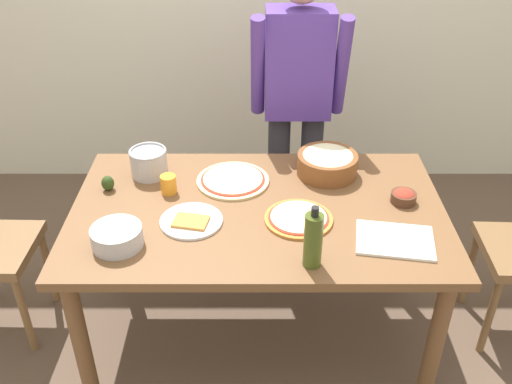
{
  "coord_description": "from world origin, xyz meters",
  "views": [
    {
      "loc": [
        -0.01,
        -2.02,
        2.14
      ],
      "look_at": [
        0.0,
        0.05,
        0.81
      ],
      "focal_mm": 40.14,
      "sensor_mm": 36.0,
      "label": 1
    }
  ],
  "objects_px": {
    "cutting_board_white": "(393,240)",
    "person_cook": "(295,98)",
    "small_sauce_bowl": "(401,196)",
    "olive_oil_bottle": "(311,240)",
    "pizza_cooked_on_tray": "(297,218)",
    "dining_table": "(256,225)",
    "mixing_bowl_steel": "(115,237)",
    "pizza_raw_on_board": "(231,180)",
    "plate_with_slice": "(189,221)",
    "popcorn_bowl": "(325,162)",
    "cup_orange": "(166,184)",
    "avocado": "(106,184)",
    "steel_pot": "(147,162)"
  },
  "relations": [
    {
      "from": "pizza_cooked_on_tray",
      "to": "small_sauce_bowl",
      "type": "relative_size",
      "value": 2.6
    },
    {
      "from": "dining_table",
      "to": "pizza_raw_on_board",
      "type": "height_order",
      "value": "pizza_raw_on_board"
    },
    {
      "from": "person_cook",
      "to": "plate_with_slice",
      "type": "distance_m",
      "value": 1.0
    },
    {
      "from": "pizza_raw_on_board",
      "to": "plate_with_slice",
      "type": "bearing_deg",
      "value": -116.65
    },
    {
      "from": "pizza_cooked_on_tray",
      "to": "pizza_raw_on_board",
      "type": "bearing_deg",
      "value": 133.07
    },
    {
      "from": "person_cook",
      "to": "pizza_cooked_on_tray",
      "type": "relative_size",
      "value": 5.67
    },
    {
      "from": "person_cook",
      "to": "steel_pot",
      "type": "relative_size",
      "value": 9.34
    },
    {
      "from": "person_cook",
      "to": "olive_oil_bottle",
      "type": "distance_m",
      "value": 1.13
    },
    {
      "from": "dining_table",
      "to": "person_cook",
      "type": "height_order",
      "value": "person_cook"
    },
    {
      "from": "mixing_bowl_steel",
      "to": "cutting_board_white",
      "type": "xyz_separation_m",
      "value": [
        1.08,
        0.02,
        -0.03
      ]
    },
    {
      "from": "cutting_board_white",
      "to": "person_cook",
      "type": "bearing_deg",
      "value": 108.46
    },
    {
      "from": "person_cook",
      "to": "small_sauce_bowl",
      "type": "relative_size",
      "value": 14.73
    },
    {
      "from": "plate_with_slice",
      "to": "cutting_board_white",
      "type": "height_order",
      "value": "plate_with_slice"
    },
    {
      "from": "plate_with_slice",
      "to": "steel_pot",
      "type": "xyz_separation_m",
      "value": [
        -0.23,
        0.38,
        0.06
      ]
    },
    {
      "from": "popcorn_bowl",
      "to": "cup_orange",
      "type": "distance_m",
      "value": 0.74
    },
    {
      "from": "small_sauce_bowl",
      "to": "cup_orange",
      "type": "height_order",
      "value": "cup_orange"
    },
    {
      "from": "plate_with_slice",
      "to": "cup_orange",
      "type": "bearing_deg",
      "value": 117.63
    },
    {
      "from": "olive_oil_bottle",
      "to": "avocado",
      "type": "xyz_separation_m",
      "value": [
        -0.87,
        0.51,
        -0.08
      ]
    },
    {
      "from": "dining_table",
      "to": "steel_pot",
      "type": "height_order",
      "value": "steel_pot"
    },
    {
      "from": "small_sauce_bowl",
      "to": "popcorn_bowl",
      "type": "bearing_deg",
      "value": 142.05
    },
    {
      "from": "dining_table",
      "to": "mixing_bowl_steel",
      "type": "height_order",
      "value": "mixing_bowl_steel"
    },
    {
      "from": "mixing_bowl_steel",
      "to": "olive_oil_bottle",
      "type": "relative_size",
      "value": 0.78
    },
    {
      "from": "plate_with_slice",
      "to": "cup_orange",
      "type": "height_order",
      "value": "cup_orange"
    },
    {
      "from": "small_sauce_bowl",
      "to": "cutting_board_white",
      "type": "distance_m",
      "value": 0.3
    },
    {
      "from": "mixing_bowl_steel",
      "to": "small_sauce_bowl",
      "type": "distance_m",
      "value": 1.22
    },
    {
      "from": "dining_table",
      "to": "plate_with_slice",
      "type": "xyz_separation_m",
      "value": [
        -0.28,
        -0.11,
        0.1
      ]
    },
    {
      "from": "cup_orange",
      "to": "avocado",
      "type": "bearing_deg",
      "value": 175.56
    },
    {
      "from": "olive_oil_bottle",
      "to": "steel_pot",
      "type": "relative_size",
      "value": 1.48
    },
    {
      "from": "pizza_raw_on_board",
      "to": "steel_pot",
      "type": "relative_size",
      "value": 1.92
    },
    {
      "from": "person_cook",
      "to": "cup_orange",
      "type": "height_order",
      "value": "person_cook"
    },
    {
      "from": "popcorn_bowl",
      "to": "small_sauce_bowl",
      "type": "distance_m",
      "value": 0.39
    },
    {
      "from": "pizza_cooked_on_tray",
      "to": "plate_with_slice",
      "type": "xyz_separation_m",
      "value": [
        -0.44,
        -0.02,
        -0.0
      ]
    },
    {
      "from": "cutting_board_white",
      "to": "small_sauce_bowl",
      "type": "bearing_deg",
      "value": 71.73
    },
    {
      "from": "popcorn_bowl",
      "to": "avocado",
      "type": "height_order",
      "value": "popcorn_bowl"
    },
    {
      "from": "olive_oil_bottle",
      "to": "steel_pot",
      "type": "bearing_deg",
      "value": 137.38
    },
    {
      "from": "plate_with_slice",
      "to": "dining_table",
      "type": "bearing_deg",
      "value": 20.92
    },
    {
      "from": "small_sauce_bowl",
      "to": "olive_oil_bottle",
      "type": "relative_size",
      "value": 0.43
    },
    {
      "from": "small_sauce_bowl",
      "to": "cup_orange",
      "type": "xyz_separation_m",
      "value": [
        -1.03,
        0.08,
        0.01
      ]
    },
    {
      "from": "small_sauce_bowl",
      "to": "olive_oil_bottle",
      "type": "xyz_separation_m",
      "value": [
        -0.43,
        -0.42,
        0.08
      ]
    },
    {
      "from": "cup_orange",
      "to": "popcorn_bowl",
      "type": "bearing_deg",
      "value": 12.78
    },
    {
      "from": "pizza_raw_on_board",
      "to": "steel_pot",
      "type": "xyz_separation_m",
      "value": [
        -0.39,
        0.07,
        0.06
      ]
    },
    {
      "from": "pizza_cooked_on_tray",
      "to": "plate_with_slice",
      "type": "bearing_deg",
      "value": -177.72
    },
    {
      "from": "mixing_bowl_steel",
      "to": "steel_pot",
      "type": "distance_m",
      "value": 0.54
    },
    {
      "from": "olive_oil_bottle",
      "to": "pizza_cooked_on_tray",
      "type": "bearing_deg",
      "value": 96.33
    },
    {
      "from": "avocado",
      "to": "plate_with_slice",
      "type": "bearing_deg",
      "value": -32.47
    },
    {
      "from": "olive_oil_bottle",
      "to": "cutting_board_white",
      "type": "distance_m",
      "value": 0.38
    },
    {
      "from": "cup_orange",
      "to": "cutting_board_white",
      "type": "height_order",
      "value": "cup_orange"
    },
    {
      "from": "dining_table",
      "to": "avocado",
      "type": "xyz_separation_m",
      "value": [
        -0.67,
        0.15,
        0.13
      ]
    },
    {
      "from": "pizza_raw_on_board",
      "to": "plate_with_slice",
      "type": "distance_m",
      "value": 0.36
    },
    {
      "from": "plate_with_slice",
      "to": "steel_pot",
      "type": "bearing_deg",
      "value": 120.85
    }
  ]
}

